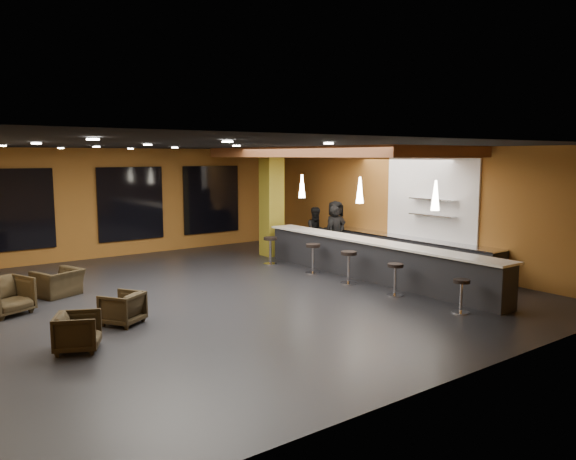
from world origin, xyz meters
TOP-DOWN VIEW (x-y plane):
  - floor at (0.00, 0.00)m, footprint 12.00×13.00m
  - ceiling at (0.00, 0.00)m, footprint 12.00×13.00m
  - wall_back at (0.00, 6.55)m, footprint 12.00×0.10m
  - wall_front at (0.00, -6.55)m, footprint 12.00×0.10m
  - wall_right at (6.05, 0.00)m, footprint 0.10×13.00m
  - wood_soffit at (4.00, 1.00)m, footprint 3.60×8.00m
  - window_left at (-3.50, 6.44)m, footprint 2.20×0.06m
  - window_center at (0.00, 6.44)m, footprint 2.20×0.06m
  - window_right at (3.00, 6.44)m, footprint 2.20×0.06m
  - tile_backsplash at (5.96, -1.00)m, footprint 0.06×3.20m
  - bar_counter at (3.65, -1.00)m, footprint 0.60×8.00m
  - bar_top at (3.65, -1.00)m, footprint 0.78×8.10m
  - prep_counter at (5.65, -0.50)m, footprint 0.70×6.00m
  - prep_top at (5.65, -0.50)m, footprint 0.72×6.00m
  - wall_shelf_lower at (5.82, -1.20)m, footprint 0.30×1.50m
  - wall_shelf_upper at (5.82, -1.20)m, footprint 0.30×1.50m
  - column at (3.65, 3.60)m, footprint 0.60×0.60m
  - pendant_0 at (3.65, -3.00)m, footprint 0.20×0.20m
  - pendant_1 at (3.65, -0.50)m, footprint 0.20×0.20m
  - pendant_2 at (3.65, 2.00)m, footprint 0.20×0.20m
  - staff_a at (4.48, 1.38)m, footprint 0.66×0.45m
  - staff_b at (4.65, 2.49)m, footprint 0.92×0.81m
  - staff_c at (5.09, 2.08)m, footprint 0.95×0.67m
  - armchair_a at (-4.23, -1.93)m, footprint 0.95×0.94m
  - armchair_b at (-3.09, -0.92)m, footprint 0.95×0.96m
  - armchair_c at (-4.75, 1.17)m, footprint 1.09×1.11m
  - armchair_d at (-3.48, 2.16)m, footprint 1.20×1.13m
  - bar_stool_0 at (2.85, -4.39)m, footprint 0.36×0.36m
  - bar_stool_1 at (2.84, -2.56)m, footprint 0.39×0.39m
  - bar_stool_2 at (2.82, -0.99)m, footprint 0.43×0.43m
  - bar_stool_3 at (2.91, 0.55)m, footprint 0.42×0.42m
  - bar_stool_4 at (2.70, 2.33)m, footprint 0.42×0.42m

SIDE VIEW (x-z plane):
  - floor at x=0.00m, z-range -0.10..0.00m
  - armchair_d at x=-3.48m, z-range 0.00..0.62m
  - armchair_b at x=-3.09m, z-range 0.00..0.64m
  - armchair_a at x=-4.23m, z-range 0.00..0.65m
  - armchair_c at x=-4.75m, z-range 0.00..0.78m
  - prep_counter at x=5.65m, z-range 0.00..0.86m
  - bar_stool_0 at x=2.85m, z-range 0.10..0.82m
  - bar_stool_1 at x=2.84m, z-range 0.11..0.87m
  - bar_counter at x=3.65m, z-range 0.00..1.00m
  - bar_stool_3 at x=2.91m, z-range 0.12..0.95m
  - bar_stool_4 at x=2.70m, z-range 0.12..0.95m
  - bar_stool_2 at x=2.82m, z-range 0.12..0.96m
  - staff_b at x=4.65m, z-range 0.00..1.62m
  - staff_a at x=4.48m, z-range 0.00..1.74m
  - prep_top at x=5.65m, z-range 0.87..0.90m
  - staff_c at x=5.09m, z-range 0.00..1.83m
  - bar_top at x=3.65m, z-range 1.00..1.05m
  - wall_shelf_lower at x=5.82m, z-range 1.59..1.61m
  - window_left at x=-3.50m, z-range 0.50..2.90m
  - window_center at x=0.00m, z-range 0.50..2.90m
  - window_right at x=3.00m, z-range 0.50..2.90m
  - wall_back at x=0.00m, z-range 0.00..3.50m
  - wall_front at x=0.00m, z-range 0.00..3.50m
  - wall_right at x=6.05m, z-range 0.00..3.50m
  - column at x=3.65m, z-range 0.00..3.50m
  - tile_backsplash at x=5.96m, z-range 0.80..3.20m
  - wall_shelf_upper at x=5.82m, z-range 2.03..2.06m
  - pendant_0 at x=3.65m, z-range 2.00..2.70m
  - pendant_1 at x=3.65m, z-range 2.00..2.70m
  - pendant_2 at x=3.65m, z-range 2.00..2.70m
  - wood_soffit at x=4.00m, z-range 3.22..3.50m
  - ceiling at x=0.00m, z-range 3.50..3.60m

